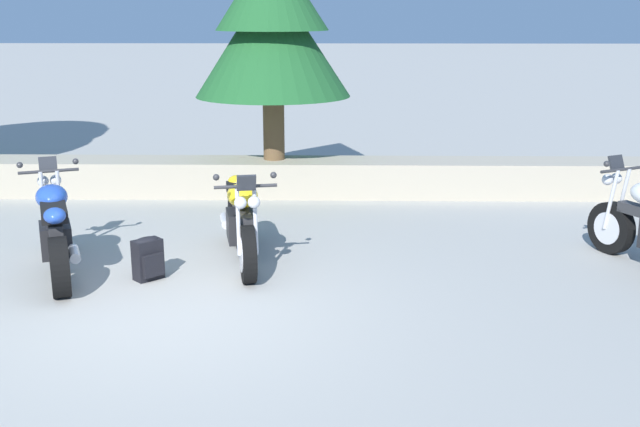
{
  "coord_description": "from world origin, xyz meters",
  "views": [
    {
      "loc": [
        1.61,
        -6.94,
        2.82
      ],
      "look_at": [
        1.46,
        1.2,
        0.65
      ],
      "focal_mm": 43.1,
      "sensor_mm": 36.0,
      "label": 1
    }
  ],
  "objects_px": {
    "rider_backpack": "(148,258)",
    "pine_tree_mid_left": "(272,24)",
    "motorcycle_yellow_centre": "(242,221)",
    "motorcycle_blue_near_left": "(55,231)"
  },
  "relations": [
    {
      "from": "motorcycle_yellow_centre",
      "to": "rider_backpack",
      "type": "relative_size",
      "value": 4.36
    },
    {
      "from": "rider_backpack",
      "to": "pine_tree_mid_left",
      "type": "xyz_separation_m",
      "value": [
        1.05,
        4.03,
        2.37
      ]
    },
    {
      "from": "motorcycle_yellow_centre",
      "to": "pine_tree_mid_left",
      "type": "distance_m",
      "value": 4.03
    },
    {
      "from": "motorcycle_blue_near_left",
      "to": "pine_tree_mid_left",
      "type": "bearing_deg",
      "value": 61.48
    },
    {
      "from": "rider_backpack",
      "to": "pine_tree_mid_left",
      "type": "height_order",
      "value": "pine_tree_mid_left"
    },
    {
      "from": "motorcycle_yellow_centre",
      "to": "pine_tree_mid_left",
      "type": "relative_size",
      "value": 0.63
    },
    {
      "from": "motorcycle_blue_near_left",
      "to": "rider_backpack",
      "type": "height_order",
      "value": "motorcycle_blue_near_left"
    },
    {
      "from": "motorcycle_blue_near_left",
      "to": "rider_backpack",
      "type": "xyz_separation_m",
      "value": [
        1.04,
        -0.17,
        -0.24
      ]
    },
    {
      "from": "motorcycle_yellow_centre",
      "to": "motorcycle_blue_near_left",
      "type": "bearing_deg",
      "value": -167.57
    },
    {
      "from": "pine_tree_mid_left",
      "to": "motorcycle_blue_near_left",
      "type": "bearing_deg",
      "value": -118.52
    }
  ]
}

